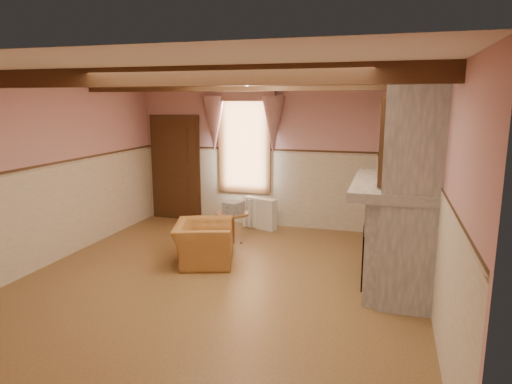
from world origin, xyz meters
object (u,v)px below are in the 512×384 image
(mantel_clock, at_px, (394,165))
(oil_lamp, at_px, (395,164))
(side_table, at_px, (232,228))
(radiator, at_px, (260,213))
(bowl, at_px, (394,176))
(armchair, at_px, (204,243))

(mantel_clock, xyz_separation_m, oil_lamp, (0.00, -0.15, 0.04))
(side_table, xyz_separation_m, oil_lamp, (2.65, -0.39, 1.29))
(oil_lamp, bearing_deg, radiator, 149.42)
(radiator, height_order, bowl, bowl)
(bowl, bearing_deg, side_table, 159.92)
(armchair, xyz_separation_m, mantel_clock, (2.74, 0.83, 1.20))
(side_table, height_order, bowl, bowl)
(side_table, relative_size, mantel_clock, 2.36)
(radiator, distance_m, mantel_clock, 3.03)
(side_table, height_order, radiator, radiator)
(bowl, height_order, mantel_clock, mantel_clock)
(armchair, relative_size, mantel_clock, 4.07)
(armchair, relative_size, oil_lamp, 3.49)
(mantel_clock, bearing_deg, bowl, -90.00)
(armchair, height_order, bowl, bowl)
(side_table, bearing_deg, bowl, -20.08)
(armchair, relative_size, radiator, 1.39)
(radiator, xyz_separation_m, bowl, (2.45, -2.03, 1.16))
(bowl, distance_m, mantel_clock, 0.74)
(radiator, bearing_deg, bowl, -19.48)
(oil_lamp, bearing_deg, mantel_clock, 90.00)
(radiator, bearing_deg, mantel_clock, -7.72)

